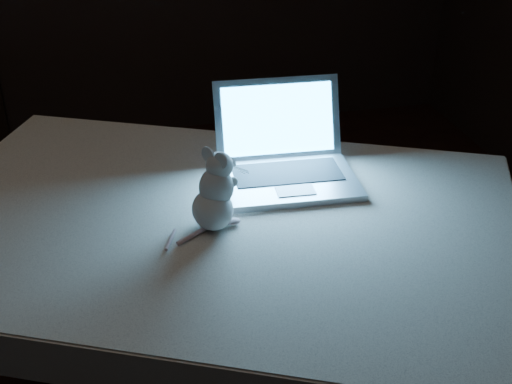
{
  "coord_description": "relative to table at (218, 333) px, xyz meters",
  "views": [
    {
      "loc": [
        0.06,
        -1.61,
        1.83
      ],
      "look_at": [
        0.42,
        -0.02,
        0.91
      ],
      "focal_mm": 48.0,
      "sensor_mm": 36.0,
      "label": 1
    }
  ],
  "objects": [
    {
      "name": "tablecloth",
      "position": [
        0.04,
        0.03,
        0.36
      ],
      "size": [
        1.86,
        1.43,
        0.12
      ],
      "primitive_type": null,
      "rotation": [
        0.0,
        0.0,
        -0.2
      ],
      "color": "beige",
      "rests_on": "table"
    },
    {
      "name": "plush_mouse",
      "position": [
        -0.01,
        -0.05,
        0.53
      ],
      "size": [
        0.19,
        0.19,
        0.22
      ],
      "primitive_type": null,
      "rotation": [
        0.0,
        0.0,
        -0.15
      ],
      "color": "silver",
      "rests_on": "tablecloth"
    },
    {
      "name": "table",
      "position": [
        0.0,
        0.0,
        0.0
      ],
      "size": [
        1.82,
        1.54,
        0.83
      ],
      "primitive_type": null,
      "rotation": [
        0.0,
        0.0,
        -0.43
      ],
      "color": "black",
      "rests_on": "floor"
    },
    {
      "name": "laptop",
      "position": [
        0.26,
        0.13,
        0.56
      ],
      "size": [
        0.42,
        0.37,
        0.27
      ],
      "primitive_type": null,
      "rotation": [
        0.0,
        0.0,
        -0.05
      ],
      "color": "#ABABB0",
      "rests_on": "tablecloth"
    }
  ]
}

